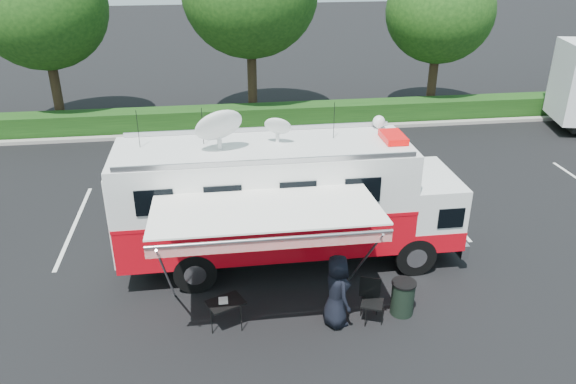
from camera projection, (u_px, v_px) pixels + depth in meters
name	position (u px, v px, depth m)	size (l,w,h in m)	color
ground_plane	(290.00, 260.00, 15.92)	(120.00, 120.00, 0.00)	black
back_border	(276.00, 14.00, 25.49)	(60.00, 6.14, 8.87)	#9E998E
stall_lines	(263.00, 213.00, 18.54)	(24.12, 5.50, 0.01)	silver
command_truck	(288.00, 200.00, 15.10)	(9.24, 2.54, 4.44)	black
awning	(266.00, 216.00, 12.22)	(5.04, 2.61, 3.05)	white
person	(335.00, 323.00, 13.38)	(0.90, 0.59, 1.85)	black
folding_table	(226.00, 303.00, 12.99)	(1.00, 0.87, 0.71)	black
folding_chair	(371.00, 296.00, 13.31)	(0.66, 0.70, 1.06)	black
trash_bin	(403.00, 298.00, 13.54)	(0.60, 0.60, 0.89)	black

